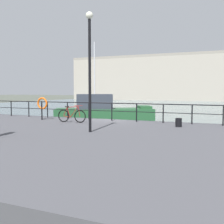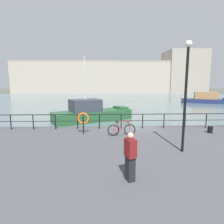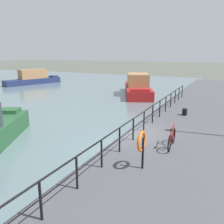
{
  "view_description": "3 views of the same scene",
  "coord_description": "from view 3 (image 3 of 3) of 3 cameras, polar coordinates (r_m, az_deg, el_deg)",
  "views": [
    {
      "loc": [
        7.37,
        -16.44,
        2.81
      ],
      "look_at": [
        -0.78,
        2.2,
        1.24
      ],
      "focal_mm": 45.69,
      "sensor_mm": 36.0,
      "label": 1
    },
    {
      "loc": [
        -2.21,
        -14.09,
        4.3
      ],
      "look_at": [
        -1.55,
        3.95,
        1.45
      ],
      "focal_mm": 30.27,
      "sensor_mm": 36.0,
      "label": 2
    },
    {
      "loc": [
        -11.28,
        -4.59,
        5.02
      ],
      "look_at": [
        0.77,
        1.25,
        1.71
      ],
      "focal_mm": 38.97,
      "sensor_mm": 36.0,
      "label": 3
    }
  ],
  "objects": [
    {
      "name": "ground_plane",
      "position": [
        13.17,
        3.47,
        -8.55
      ],
      "size": [
        240.0,
        240.0,
        0.0
      ],
      "primitive_type": "plane",
      "color": "#4C5147"
    },
    {
      "name": "moored_cabin_cruiser",
      "position": [
        41.42,
        -18.0,
        7.52
      ],
      "size": [
        9.31,
        4.66,
        2.35
      ],
      "rotation": [
        0.0,
        0.0,
        -0.32
      ],
      "color": "navy",
      "rests_on": "water_basin"
    },
    {
      "name": "moored_blue_motorboat",
      "position": [
        29.47,
        6.04,
        5.87
      ],
      "size": [
        9.61,
        6.32,
        2.53
      ],
      "rotation": [
        0.0,
        0.0,
        3.56
      ],
      "color": "maroon",
      "rests_on": "water_basin"
    },
    {
      "name": "quay_railing",
      "position": [
        12.11,
        6.35,
        -2.08
      ],
      "size": [
        23.61,
        0.07,
        1.08
      ],
      "color": "black",
      "rests_on": "quay_promenade"
    },
    {
      "name": "parked_bicycle",
      "position": [
        10.92,
        13.83,
        -6.12
      ],
      "size": [
        1.77,
        0.15,
        0.98
      ],
      "rotation": [
        0.0,
        0.0,
        0.05
      ],
      "color": "black",
      "rests_on": "quay_promenade"
    },
    {
      "name": "mooring_bollard",
      "position": [
        16.67,
        16.67,
        0.01
      ],
      "size": [
        0.32,
        0.32,
        0.44
      ],
      "primitive_type": "cylinder",
      "color": "black",
      "rests_on": "quay_promenade"
    },
    {
      "name": "life_ring_stand",
      "position": [
        8.62,
        6.98,
        -7.11
      ],
      "size": [
        0.75,
        0.16,
        1.4
      ],
      "color": "black",
      "rests_on": "quay_promenade"
    }
  ]
}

